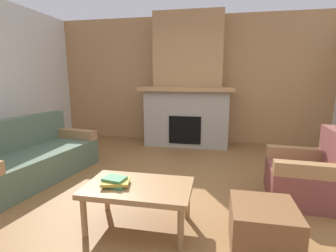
# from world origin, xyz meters

# --- Properties ---
(ground) EXTENTS (9.00, 9.00, 0.00)m
(ground) POSITION_xyz_m (0.00, 0.00, 0.00)
(ground) COLOR brown
(wall_back_wood_panel) EXTENTS (6.00, 0.12, 2.70)m
(wall_back_wood_panel) POSITION_xyz_m (0.00, 3.00, 1.35)
(wall_back_wood_panel) COLOR #A87A4C
(wall_back_wood_panel) RESTS_ON ground
(fireplace) EXTENTS (1.90, 0.82, 2.70)m
(fireplace) POSITION_xyz_m (0.00, 2.62, 1.16)
(fireplace) COLOR gray
(fireplace) RESTS_ON ground
(couch) EXTENTS (1.11, 1.91, 0.85)m
(couch) POSITION_xyz_m (-1.95, 0.34, 0.29)
(couch) COLOR #4C604C
(couch) RESTS_ON ground
(armchair) EXTENTS (0.81, 0.81, 0.85)m
(armchair) POSITION_xyz_m (1.68, 0.38, 0.29)
(armchair) COLOR brown
(armchair) RESTS_ON ground
(coffee_table) EXTENTS (1.00, 0.60, 0.43)m
(coffee_table) POSITION_xyz_m (-0.09, -0.52, 0.38)
(coffee_table) COLOR #997047
(coffee_table) RESTS_ON ground
(ottoman) EXTENTS (0.52, 0.52, 0.40)m
(ottoman) POSITION_xyz_m (1.02, -0.64, 0.20)
(ottoman) COLOR brown
(ottoman) RESTS_ON ground
(book_stack_near_edge) EXTENTS (0.29, 0.24, 0.08)m
(book_stack_near_edge) POSITION_xyz_m (-0.30, -0.57, 0.47)
(book_stack_near_edge) COLOR #3D7F4C
(book_stack_near_edge) RESTS_ON coffee_table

